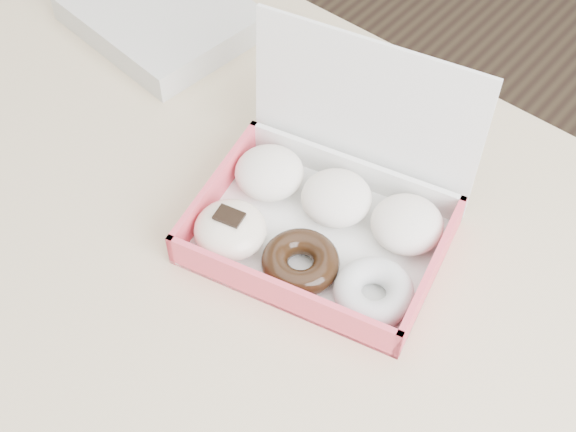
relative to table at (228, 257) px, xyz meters
The scene contains 3 objects.
table is the anchor object (origin of this frame).
donut_box 0.16m from the table, 31.22° to the left, with size 0.33×0.30×0.21m.
newspapers 0.40m from the table, 146.67° to the left, with size 0.26×0.21×0.04m, color silver.
Camera 1 is at (0.45, -0.41, 1.52)m, focal length 50.00 mm.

